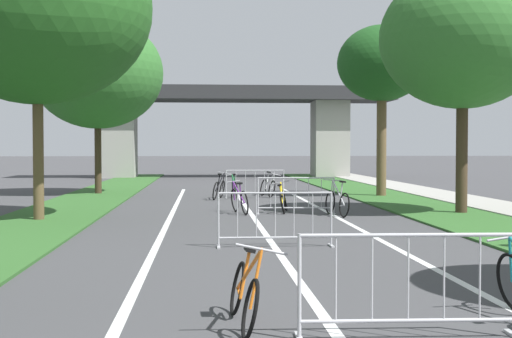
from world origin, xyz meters
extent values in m
cube|color=#2D5B26|center=(-5.45, 20.66, 0.03)|extent=(2.71, 50.51, 0.05)
cube|color=#2D5B26|center=(5.45, 20.66, 0.03)|extent=(2.71, 50.51, 0.05)
cube|color=#9E9B93|center=(7.85, 20.66, 0.04)|extent=(2.09, 50.51, 0.08)
cube|color=silver|center=(0.00, 14.61, 0.00)|extent=(0.14, 29.22, 0.01)
cube|color=silver|center=(2.25, 14.61, 0.00)|extent=(0.14, 29.22, 0.01)
cube|color=silver|center=(-2.25, 14.61, 0.00)|extent=(0.14, 29.22, 0.01)
cube|color=#2D2D30|center=(0.00, 41.74, 5.25)|extent=(21.11, 4.01, 0.84)
cube|color=#9E9B93|center=(-6.67, 41.74, 2.42)|extent=(2.15, 2.40, 4.83)
cube|color=#9E9B93|center=(6.67, 41.74, 2.42)|extent=(2.15, 2.40, 4.83)
cylinder|color=brown|center=(-5.57, 15.76, 1.64)|extent=(0.27, 0.27, 3.28)
ellipsoid|color=#23561E|center=(-5.57, 15.76, 5.47)|extent=(5.85, 5.85, 4.97)
cylinder|color=#3D2D1E|center=(-5.58, 25.98, 1.45)|extent=(0.27, 0.27, 2.90)
ellipsoid|color=#2D6628|center=(-5.58, 25.98, 4.87)|extent=(5.24, 5.24, 4.45)
cylinder|color=#3D2D1E|center=(5.95, 16.82, 1.61)|extent=(0.33, 0.33, 3.22)
ellipsoid|color=#2D6628|center=(5.95, 16.82, 4.98)|extent=(4.68, 4.68, 3.98)
cylinder|color=brown|center=(5.45, 23.92, 1.92)|extent=(0.37, 0.37, 3.83)
ellipsoid|color=#194719|center=(5.45, 23.92, 5.11)|extent=(3.42, 3.42, 2.91)
cylinder|color=#ADADB2|center=(-0.40, 4.23, 0.53)|extent=(0.04, 0.04, 1.05)
cube|color=#ADADB2|center=(-0.40, 4.23, 0.01)|extent=(0.07, 0.44, 0.03)
cylinder|color=#ADADB2|center=(0.68, 4.20, 1.03)|extent=(2.16, 0.11, 0.04)
cylinder|color=#ADADB2|center=(0.68, 4.20, 0.18)|extent=(2.16, 0.11, 0.04)
cylinder|color=#ADADB2|center=(-0.04, 4.22, 0.61)|extent=(0.02, 0.02, 0.87)
cylinder|color=#ADADB2|center=(0.32, 4.21, 0.61)|extent=(0.02, 0.02, 0.87)
cylinder|color=#ADADB2|center=(0.68, 4.20, 0.61)|extent=(0.02, 0.02, 0.87)
cylinder|color=#ADADB2|center=(1.04, 4.19, 0.61)|extent=(0.02, 0.02, 0.87)
cylinder|color=#ADADB2|center=(1.40, 4.18, 0.61)|extent=(0.02, 0.02, 0.87)
cylinder|color=#ADADB2|center=(-1.06, 10.67, 0.53)|extent=(0.04, 0.04, 1.05)
cube|color=#ADADB2|center=(-1.06, 10.67, 0.01)|extent=(0.06, 0.44, 0.03)
cylinder|color=#ADADB2|center=(1.09, 10.68, 0.53)|extent=(0.04, 0.04, 1.05)
cube|color=#ADADB2|center=(1.09, 10.68, 0.01)|extent=(0.06, 0.44, 0.03)
cylinder|color=#ADADB2|center=(0.01, 10.67, 1.03)|extent=(2.16, 0.05, 0.04)
cylinder|color=#ADADB2|center=(0.01, 10.67, 0.18)|extent=(2.16, 0.05, 0.04)
cylinder|color=#ADADB2|center=(-0.71, 10.67, 0.61)|extent=(0.02, 0.02, 0.87)
cylinder|color=#ADADB2|center=(-0.35, 10.67, 0.61)|extent=(0.02, 0.02, 0.87)
cylinder|color=#ADADB2|center=(0.01, 10.67, 0.61)|extent=(0.02, 0.02, 0.87)
cylinder|color=#ADADB2|center=(0.37, 10.67, 0.61)|extent=(0.02, 0.02, 0.87)
cylinder|color=#ADADB2|center=(0.73, 10.68, 0.61)|extent=(0.02, 0.02, 0.87)
cylinder|color=#ADADB2|center=(0.19, 17.20, 0.53)|extent=(0.04, 0.04, 1.05)
cube|color=#ADADB2|center=(0.19, 17.20, 0.01)|extent=(0.08, 0.44, 0.03)
cylinder|color=#ADADB2|center=(2.34, 17.09, 0.53)|extent=(0.04, 0.04, 1.05)
cube|color=#ADADB2|center=(2.34, 17.09, 0.01)|extent=(0.08, 0.44, 0.03)
cylinder|color=#ADADB2|center=(1.26, 17.15, 1.03)|extent=(2.16, 0.15, 0.04)
cylinder|color=#ADADB2|center=(1.26, 17.15, 0.18)|extent=(2.16, 0.15, 0.04)
cylinder|color=#ADADB2|center=(0.55, 17.18, 0.61)|extent=(0.02, 0.02, 0.87)
cylinder|color=#ADADB2|center=(0.91, 17.17, 0.61)|extent=(0.02, 0.02, 0.87)
cylinder|color=#ADADB2|center=(1.26, 17.15, 0.61)|extent=(0.02, 0.02, 0.87)
cylinder|color=#ADADB2|center=(1.62, 17.13, 0.61)|extent=(0.02, 0.02, 0.87)
cylinder|color=#ADADB2|center=(1.98, 17.11, 0.61)|extent=(0.02, 0.02, 0.87)
cylinder|color=#ADADB2|center=(-0.51, 23.62, 0.53)|extent=(0.04, 0.04, 1.05)
cube|color=#ADADB2|center=(-0.51, 23.62, 0.01)|extent=(0.06, 0.44, 0.03)
cylinder|color=#ADADB2|center=(1.65, 23.62, 0.53)|extent=(0.04, 0.04, 1.05)
cube|color=#ADADB2|center=(1.65, 23.62, 0.01)|extent=(0.06, 0.44, 0.03)
cylinder|color=#ADADB2|center=(0.57, 23.62, 1.03)|extent=(2.16, 0.04, 0.04)
cylinder|color=#ADADB2|center=(0.57, 23.62, 0.18)|extent=(2.16, 0.04, 0.04)
cylinder|color=#ADADB2|center=(-0.15, 23.62, 0.61)|extent=(0.02, 0.02, 0.87)
cylinder|color=#ADADB2|center=(0.21, 23.62, 0.61)|extent=(0.02, 0.02, 0.87)
cylinder|color=#ADADB2|center=(0.57, 23.62, 0.61)|extent=(0.02, 0.02, 0.87)
cylinder|color=#ADADB2|center=(0.93, 23.62, 0.61)|extent=(0.02, 0.02, 0.87)
cylinder|color=#ADADB2|center=(1.29, 23.62, 0.61)|extent=(0.02, 0.02, 0.87)
torus|color=black|center=(-0.21, 16.99, 0.34)|extent=(0.27, 0.69, 0.69)
torus|color=black|center=(-0.44, 18.01, 0.34)|extent=(0.27, 0.69, 0.69)
cylinder|color=#662884|center=(-0.35, 17.47, 0.62)|extent=(0.33, 0.99, 0.59)
cylinder|color=#662884|center=(-0.30, 17.27, 0.59)|extent=(0.10, 0.13, 0.59)
cylinder|color=#662884|center=(-0.24, 17.15, 0.32)|extent=(0.10, 0.34, 0.08)
cylinder|color=#662884|center=(-0.47, 17.98, 0.62)|extent=(0.10, 0.11, 0.56)
cube|color=black|center=(-0.33, 17.23, 0.88)|extent=(0.16, 0.26, 0.06)
cylinder|color=#99999E|center=(-0.49, 17.95, 0.90)|extent=(0.42, 0.12, 0.08)
torus|color=black|center=(-0.13, 23.51, 0.30)|extent=(0.15, 0.61, 0.61)
torus|color=black|center=(-0.21, 24.57, 0.30)|extent=(0.15, 0.61, 0.61)
cylinder|color=#1E7238|center=(-0.20, 24.01, 0.57)|extent=(0.17, 1.04, 0.57)
cylinder|color=#1E7238|center=(-0.18, 23.81, 0.57)|extent=(0.11, 0.13, 0.62)
cylinder|color=#1E7238|center=(-0.14, 23.68, 0.28)|extent=(0.05, 0.35, 0.07)
cylinder|color=#1E7238|center=(-0.23, 24.55, 0.57)|extent=(0.10, 0.10, 0.54)
cube|color=black|center=(-0.21, 23.77, 0.88)|extent=(0.12, 0.25, 0.06)
cylinder|color=#99999E|center=(-0.26, 24.52, 0.84)|extent=(0.42, 0.06, 0.07)
torus|color=black|center=(0.97, 24.67, 0.33)|extent=(0.33, 0.69, 0.66)
torus|color=black|center=(1.20, 23.65, 0.33)|extent=(0.33, 0.69, 0.66)
cylinder|color=silver|center=(1.14, 24.20, 0.61)|extent=(0.38, 0.98, 0.59)
cylinder|color=silver|center=(1.10, 24.40, 0.61)|extent=(0.17, 0.15, 0.66)
cylinder|color=silver|center=(1.01, 24.51, 0.31)|extent=(0.09, 0.34, 0.08)
cylinder|color=silver|center=(1.26, 23.69, 0.61)|extent=(0.15, 0.12, 0.56)
cube|color=black|center=(1.16, 24.45, 0.93)|extent=(0.16, 0.26, 0.07)
cylinder|color=#99999E|center=(1.31, 23.73, 0.88)|extent=(0.50, 0.14, 0.14)
torus|color=black|center=(2.44, 16.09, 0.34)|extent=(0.23, 0.68, 0.67)
torus|color=black|center=(2.23, 17.10, 0.34)|extent=(0.23, 0.68, 0.67)
cylinder|color=#B7B7BC|center=(2.37, 16.57, 0.65)|extent=(0.18, 1.00, 0.66)
cylinder|color=#B7B7BC|center=(2.41, 16.38, 0.62)|extent=(0.12, 0.11, 0.67)
cylinder|color=#B7B7BC|center=(2.40, 16.25, 0.31)|extent=(0.10, 0.33, 0.08)
cylinder|color=#B7B7BC|center=(2.27, 17.08, 0.65)|extent=(0.11, 0.08, 0.63)
cube|color=black|center=(2.44, 16.35, 0.96)|extent=(0.15, 0.26, 0.06)
cylinder|color=#99999E|center=(2.30, 17.06, 0.97)|extent=(0.55, 0.14, 0.08)
torus|color=black|center=(0.88, 17.23, 0.30)|extent=(0.27, 0.62, 0.60)
torus|color=black|center=(1.06, 18.18, 0.30)|extent=(0.27, 0.62, 0.60)
cylinder|color=gold|center=(0.91, 17.69, 0.58)|extent=(0.09, 0.94, 0.59)
cylinder|color=gold|center=(0.89, 17.51, 0.53)|extent=(0.17, 0.09, 0.56)
cylinder|color=gold|center=(0.92, 17.39, 0.28)|extent=(0.09, 0.31, 0.07)
cylinder|color=gold|center=(1.00, 18.16, 0.58)|extent=(0.16, 0.07, 0.56)
cube|color=black|center=(0.83, 17.49, 0.81)|extent=(0.15, 0.26, 0.07)
cylinder|color=#99999E|center=(0.94, 18.15, 0.85)|extent=(0.51, 0.12, 0.13)
torus|color=black|center=(-0.93, 22.55, 0.34)|extent=(0.31, 0.69, 0.67)
torus|color=black|center=(-0.67, 23.61, 0.34)|extent=(0.31, 0.69, 0.67)
cylinder|color=black|center=(-0.76, 23.04, 0.64)|extent=(0.39, 1.01, 0.64)
cylinder|color=black|center=(-0.81, 22.84, 0.61)|extent=(0.14, 0.15, 0.65)
cylinder|color=black|center=(-0.89, 22.72, 0.31)|extent=(0.10, 0.35, 0.08)
cylinder|color=black|center=(-0.63, 23.57, 0.64)|extent=(0.13, 0.12, 0.61)
cube|color=black|center=(-0.77, 22.79, 0.92)|extent=(0.16, 0.26, 0.07)
cylinder|color=#99999E|center=(-0.58, 23.53, 0.94)|extent=(0.49, 0.15, 0.11)
torus|color=black|center=(2.22, 5.26, 0.34)|extent=(0.18, 0.69, 0.68)
cylinder|color=#197A7F|center=(2.18, 5.23, 0.60)|extent=(0.11, 0.10, 0.53)
cylinder|color=#99999E|center=(2.15, 5.20, 0.87)|extent=(0.55, 0.07, 0.10)
torus|color=black|center=(-0.96, 5.29, 0.31)|extent=(0.21, 0.63, 0.61)
torus|color=black|center=(-0.88, 4.26, 0.31)|extent=(0.21, 0.63, 0.61)
cylinder|color=orange|center=(-0.86, 4.80, 0.60)|extent=(0.24, 1.00, 0.61)
cylinder|color=orange|center=(-0.89, 5.00, 0.52)|extent=(0.16, 0.13, 0.53)
cylinder|color=orange|center=(-0.95, 5.12, 0.29)|extent=(0.04, 0.34, 0.07)
cylinder|color=orange|center=(-0.82, 4.29, 0.60)|extent=(0.16, 0.10, 0.59)
cube|color=black|center=(-0.84, 5.04, 0.79)|extent=(0.13, 0.25, 0.07)
cylinder|color=#99999E|center=(-0.76, 4.32, 0.89)|extent=(0.53, 0.07, 0.14)
camera|label=1|loc=(-1.33, -2.56, 1.90)|focal=49.27mm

